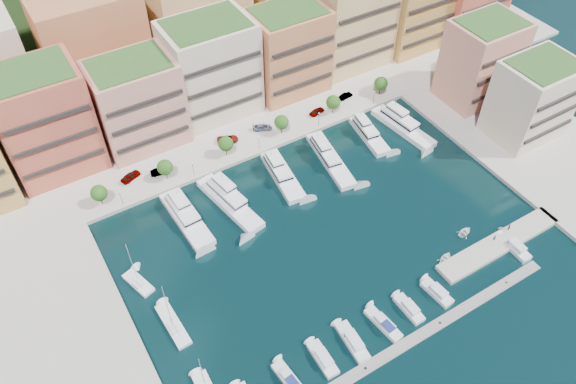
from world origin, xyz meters
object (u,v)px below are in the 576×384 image
car_2 (228,139)px  yacht_5 (368,133)px  lamppost_2 (259,141)px  yacht_6 (401,124)px  sailboat_1 (173,325)px  car_0 (130,176)px  tree_4 (333,102)px  tender_3 (501,228)px  car_4 (317,111)px  tree_5 (381,84)px  lamppost_1 (193,167)px  tree_1 (165,167)px  yacht_2 (228,200)px  lamppost_3 (319,117)px  yacht_1 (185,216)px  cruiser_5 (409,309)px  sailboat_2 (139,283)px  tender_2 (465,232)px  yacht_4 (329,157)px  cruiser_9 (515,248)px  lamppost_0 (120,195)px  cruiser_6 (437,293)px  car_1 (160,172)px  tree_3 (281,122)px  yacht_3 (281,173)px  person_1 (509,227)px  tender_0 (446,259)px  car_5 (346,96)px  cruiser_3 (353,342)px  cruiser_1 (289,379)px  cruiser_4 (384,324)px  cruiser_2 (323,359)px  tree_2 (226,144)px  tree_0 (99,193)px  car_3 (262,127)px  person_0 (495,238)px

car_2 → yacht_5: bearing=-95.0°
lamppost_2 → yacht_6: bearing=-17.0°
sailboat_1 → car_0: size_ratio=2.61×
tree_4 → tender_3: size_ratio=3.81×
car_4 → tree_5: bearing=-108.0°
lamppost_1 → lamppost_2: size_ratio=1.00×
car_2 → tree_4: bearing=-77.4°
tree_1 → yacht_2: 17.09m
lamppost_1 → lamppost_3: same height
yacht_1 → cruiser_5: (28.03, -44.83, -0.54)m
tree_4 → yacht_2: bearing=-160.2°
cruiser_5 → lamppost_2: bearing=92.9°
sailboat_2 → tender_2: 71.29m
tree_4 → yacht_4: (-10.61, -14.06, -3.65)m
cruiser_9 → lamppost_0: bearing=140.7°
cruiser_6 → car_1: car_1 is taller
tree_3 → tender_2: (18.06, -49.19, -4.36)m
yacht_3 → person_1: size_ratio=11.04×
lamppost_0 → yacht_6: bearing=-8.8°
tree_4 → tender_0: size_ratio=1.45×
car_5 → car_1: bearing=83.2°
car_0 → car_1: (6.65, -2.10, -0.11)m
tender_3 → tender_0: tender_0 is taller
cruiser_3 → car_1: (-13.90, 60.46, 1.20)m
tree_4 → yacht_3: (-23.70, -12.69, -3.53)m
car_4 → cruiser_1: bearing=130.9°
lamppost_2 → tender_0: (17.44, -50.19, -3.42)m
yacht_2 → yacht_5: bearing=3.1°
cruiser_4 → car_5: 70.79m
tree_4 → sailboat_1: (-62.53, -37.10, -4.44)m
cruiser_2 → tender_0: size_ratio=1.99×
tree_2 → lamppost_2: 8.37m
tree_3 → lamppost_0: (-44.00, -2.30, -0.92)m
tree_0 → yacht_6: tree_0 is taller
lamppost_2 → sailboat_1: 52.04m
cruiser_3 → car_3: (15.42, 62.05, 1.19)m
tree_2 → sailboat_1: 48.25m
tree_2 → tree_1: bearing=180.0°
yacht_1 → car_1: 15.63m
tree_5 → cruiser_4: size_ratio=0.64×
yacht_1 → person_0: yacht_1 is taller
sailboat_2 → person_0: sailboat_2 is taller
cruiser_2 → yacht_5: bearing=45.9°
cruiser_9 → sailboat_1: sailboat_1 is taller
car_3 → person_1: (29.78, -57.79, 0.09)m
tender_2 → yacht_1: bearing=44.2°
cruiser_2 → sailboat_1: size_ratio=0.59×
car_1 → tree_0: bearing=112.2°
lamppost_0 → sailboat_2: size_ratio=0.32×
yacht_5 → cruiser_2: size_ratio=2.07×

